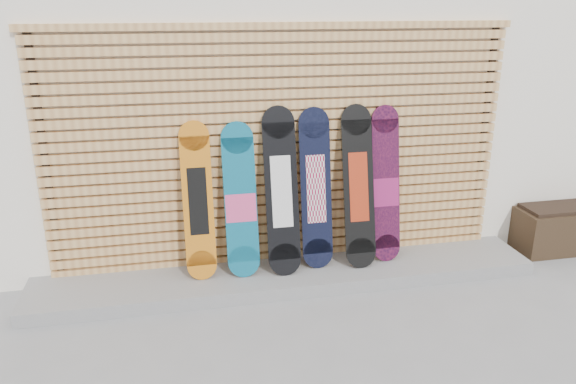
% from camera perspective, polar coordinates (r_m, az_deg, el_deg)
% --- Properties ---
extents(ground, '(80.00, 80.00, 0.00)m').
position_cam_1_polar(ground, '(4.72, 3.54, -12.64)').
color(ground, gray).
rests_on(ground, ground).
extents(building, '(12.00, 5.00, 3.60)m').
position_cam_1_polar(building, '(7.57, 0.47, 13.85)').
color(building, white).
rests_on(building, ground).
extents(concrete_step, '(4.60, 0.70, 0.12)m').
position_cam_1_polar(concrete_step, '(5.24, -0.02, -8.46)').
color(concrete_step, gray).
rests_on(concrete_step, ground).
extents(slat_wall, '(4.26, 0.08, 2.29)m').
position_cam_1_polar(slat_wall, '(5.09, -0.68, 4.59)').
color(slat_wall, tan).
rests_on(slat_wall, ground).
extents(planter_box, '(1.07, 0.45, 0.48)m').
position_cam_1_polar(planter_box, '(6.50, 26.48, -3.25)').
color(planter_box, black).
rests_on(planter_box, ground).
extents(snowboard_0, '(0.26, 0.31, 1.38)m').
position_cam_1_polar(snowboard_0, '(4.95, -9.14, -0.94)').
color(snowboard_0, orange).
rests_on(snowboard_0, concrete_step).
extents(snowboard_1, '(0.29, 0.34, 1.36)m').
position_cam_1_polar(snowboard_1, '(4.97, -4.85, -0.94)').
color(snowboard_1, '#0C5C7A').
rests_on(snowboard_1, concrete_step).
extents(snowboard_2, '(0.30, 0.39, 1.48)m').
position_cam_1_polar(snowboard_2, '(4.98, -0.67, 0.04)').
color(snowboard_2, black).
rests_on(snowboard_2, concrete_step).
extents(snowboard_3, '(0.28, 0.30, 1.46)m').
position_cam_1_polar(snowboard_3, '(5.09, 2.84, 0.31)').
color(snowboard_3, black).
rests_on(snowboard_3, concrete_step).
extents(snowboard_4, '(0.29, 0.38, 1.47)m').
position_cam_1_polar(snowboard_4, '(5.16, 7.17, 0.51)').
color(snowboard_4, black).
rests_on(snowboard_4, concrete_step).
extents(snowboard_5, '(0.26, 0.29, 1.45)m').
position_cam_1_polar(snowboard_5, '(5.30, 9.90, 0.65)').
color(snowboard_5, black).
rests_on(snowboard_5, concrete_step).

